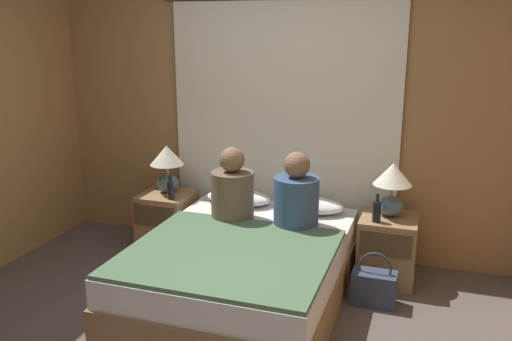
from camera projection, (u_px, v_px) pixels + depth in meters
name	position (u px, v px, depth m)	size (l,w,h in m)	color
wall_back	(285.00, 113.00, 4.73)	(4.40, 0.06, 2.50)	#A37547
curtain_panel	(282.00, 130.00, 4.71)	(2.21, 0.02, 2.22)	white
bed	(244.00, 270.00, 4.02)	(1.44, 1.90, 0.48)	olive
nightstand_left	(167.00, 221.00, 4.93)	(0.44, 0.47, 0.53)	#937047
nightstand_right	(387.00, 249.00, 4.32)	(0.44, 0.47, 0.53)	#937047
lamp_left	(167.00, 163.00, 4.83)	(0.30, 0.30, 0.43)	slate
lamp_right	(392.00, 183.00, 4.22)	(0.30, 0.30, 0.43)	slate
pillow_left	(239.00, 197.00, 4.72)	(0.58, 0.33, 0.12)	white
pillow_right	(309.00, 205.00, 4.53)	(0.58, 0.33, 0.12)	white
blanket_on_bed	(229.00, 253.00, 3.69)	(1.38, 1.27, 0.03)	#4C6B4C
person_left_in_bed	(232.00, 190.00, 4.31)	(0.34, 0.34, 0.59)	brown
person_right_in_bed	(296.00, 197.00, 4.15)	(0.35, 0.35, 0.60)	#38517A
beer_bottle_on_left_stand	(171.00, 190.00, 4.67)	(0.06, 0.06, 0.22)	black
beer_bottle_on_right_stand	(377.00, 211.00, 4.13)	(0.06, 0.06, 0.22)	black
handbag_on_floor	(374.00, 287.00, 3.98)	(0.32, 0.19, 0.41)	#333D56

